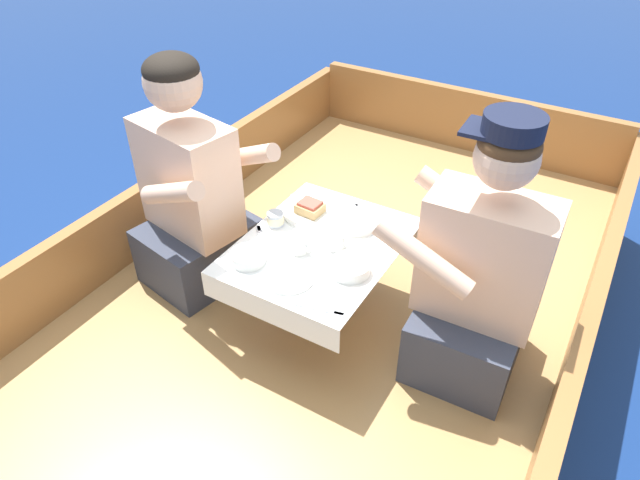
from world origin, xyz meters
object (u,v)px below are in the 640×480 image
(person_port, at_px, (192,197))
(coffee_cup_port, at_px, (299,246))
(sandwich, at_px, (310,207))
(coffee_cup_starboard, at_px, (335,240))
(person_starboard, at_px, (478,280))
(tin_can, at_px, (275,219))

(person_port, distance_m, coffee_cup_port, 0.54)
(sandwich, distance_m, coffee_cup_starboard, 0.23)
(person_port, distance_m, sandwich, 0.48)
(person_starboard, bearing_deg, person_port, 3.51)
(person_port, distance_m, coffee_cup_starboard, 0.63)
(sandwich, height_order, coffee_cup_starboard, sandwich)
(coffee_cup_port, relative_size, coffee_cup_starboard, 0.91)
(person_starboard, height_order, coffee_cup_starboard, person_starboard)
(person_starboard, distance_m, coffee_cup_port, 0.63)
(sandwich, bearing_deg, person_port, -156.60)
(person_port, height_order, sandwich, person_port)
(sandwich, relative_size, tin_can, 1.56)
(person_starboard, distance_m, coffee_cup_starboard, 0.52)
(person_starboard, bearing_deg, coffee_cup_starboard, 3.94)
(coffee_cup_starboard, distance_m, tin_can, 0.27)
(coffee_cup_starboard, bearing_deg, person_port, -174.98)
(person_port, bearing_deg, person_starboard, 16.43)
(person_port, xyz_separation_m, sandwich, (0.44, 0.19, -0.01))
(coffee_cup_starboard, height_order, tin_can, coffee_cup_starboard)
(sandwich, distance_m, tin_can, 0.15)
(person_port, relative_size, tin_can, 14.71)
(coffee_cup_port, bearing_deg, person_starboard, 13.14)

